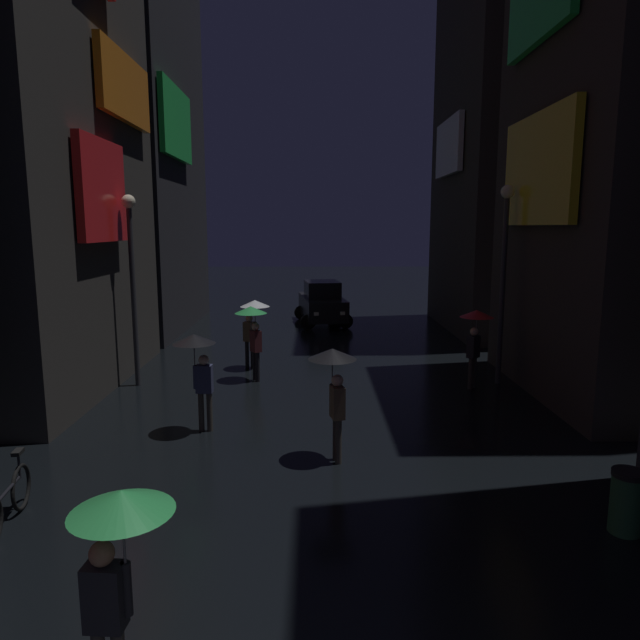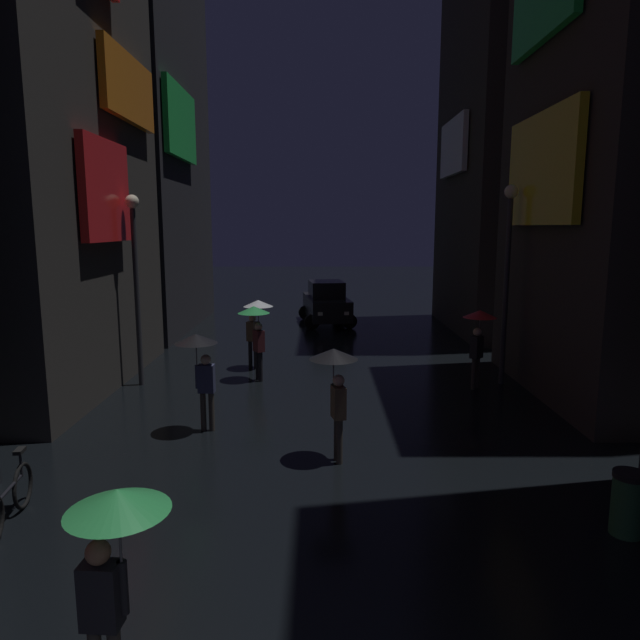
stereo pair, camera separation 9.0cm
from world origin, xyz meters
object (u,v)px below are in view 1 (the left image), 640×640
(pedestrian_far_right_red, at_px, (476,327))
(streetlamp_left_far, at_px, (132,267))
(pedestrian_foreground_right_black, at_px, (334,373))
(pedestrian_midstreet_left_green, at_px, (116,540))
(bicycle_parked_at_storefront, at_px, (7,502))
(pedestrian_near_crossing_green, at_px, (252,322))
(streetlamp_right_far, at_px, (504,261))
(pedestrian_foreground_left_black, at_px, (197,355))
(car_distant, at_px, (322,303))
(pedestrian_midstreet_centre_clear, at_px, (253,315))
(trash_bin, at_px, (626,501))

(pedestrian_far_right_red, height_order, streetlamp_left_far, streetlamp_left_far)
(pedestrian_foreground_right_black, relative_size, streetlamp_left_far, 0.41)
(pedestrian_midstreet_left_green, bearing_deg, bicycle_parked_at_storefront, 130.48)
(pedestrian_foreground_right_black, height_order, pedestrian_near_crossing_green, same)
(pedestrian_near_crossing_green, relative_size, streetlamp_right_far, 0.39)
(pedestrian_near_crossing_green, bearing_deg, pedestrian_foreground_right_black, -69.56)
(bicycle_parked_at_storefront, distance_m, streetlamp_right_far, 12.62)
(pedestrian_foreground_right_black, distance_m, bicycle_parked_at_storefront, 5.53)
(pedestrian_far_right_red, height_order, pedestrian_foreground_left_black, same)
(pedestrian_near_crossing_green, xyz_separation_m, pedestrian_midstreet_left_green, (0.02, -11.24, 0.00))
(pedestrian_foreground_right_black, bearing_deg, bicycle_parked_at_storefront, -153.63)
(pedestrian_near_crossing_green, xyz_separation_m, car_distant, (2.10, 9.50, -0.74))
(pedestrian_near_crossing_green, relative_size, pedestrian_midstreet_centre_clear, 1.00)
(bicycle_parked_at_storefront, height_order, trash_bin, bicycle_parked_at_storefront)
(pedestrian_foreground_left_black, distance_m, streetlamp_left_far, 4.62)
(streetlamp_left_far, bearing_deg, pedestrian_midstreet_centre_clear, 32.35)
(streetlamp_left_far, bearing_deg, pedestrian_foreground_left_black, -56.21)
(bicycle_parked_at_storefront, relative_size, streetlamp_left_far, 0.35)
(pedestrian_foreground_right_black, xyz_separation_m, pedestrian_near_crossing_green, (-2.09, 5.62, 0.00))
(pedestrian_midstreet_centre_clear, xyz_separation_m, streetlamp_right_far, (7.00, -1.78, 1.73))
(streetlamp_left_far, height_order, streetlamp_right_far, streetlamp_right_far)
(car_distant, height_order, trash_bin, car_distant)
(car_distant, bearing_deg, pedestrian_midstreet_centre_clear, -105.38)
(car_distant, xyz_separation_m, streetlamp_left_far, (-5.23, -10.01, 2.33))
(pedestrian_foreground_left_black, height_order, streetlamp_left_far, streetlamp_left_far)
(pedestrian_foreground_right_black, height_order, pedestrian_midstreet_centre_clear, same)
(pedestrian_near_crossing_green, bearing_deg, trash_bin, -53.22)
(pedestrian_near_crossing_green, height_order, car_distant, pedestrian_near_crossing_green)
(streetlamp_right_far, bearing_deg, pedestrian_midstreet_centre_clear, 165.71)
(streetlamp_left_far, distance_m, trash_bin, 12.42)
(pedestrian_near_crossing_green, bearing_deg, pedestrian_midstreet_centre_clear, 95.14)
(pedestrian_near_crossing_green, bearing_deg, streetlamp_left_far, -170.74)
(pedestrian_foreground_right_black, height_order, trash_bin, pedestrian_foreground_right_black)
(pedestrian_midstreet_centre_clear, bearing_deg, trash_bin, -56.87)
(pedestrian_foreground_right_black, xyz_separation_m, pedestrian_foreground_left_black, (-2.81, 1.51, 0.00))
(pedestrian_foreground_right_black, relative_size, pedestrian_midstreet_centre_clear, 1.00)
(pedestrian_near_crossing_green, height_order, streetlamp_left_far, streetlamp_left_far)
(pedestrian_midstreet_left_green, bearing_deg, pedestrian_far_right_red, 59.95)
(bicycle_parked_at_storefront, height_order, streetlamp_left_far, streetlamp_left_far)
(pedestrian_midstreet_left_green, distance_m, pedestrian_far_right_red, 12.07)
(car_distant, distance_m, streetlamp_left_far, 11.53)
(pedestrian_near_crossing_green, bearing_deg, pedestrian_foreground_left_black, -99.85)
(pedestrian_near_crossing_green, bearing_deg, car_distant, 77.51)
(streetlamp_left_far, bearing_deg, trash_bin, -39.80)
(streetlamp_left_far, bearing_deg, pedestrian_near_crossing_green, 9.26)
(pedestrian_midstreet_centre_clear, height_order, bicycle_parked_at_storefront, pedestrian_midstreet_centre_clear)
(streetlamp_right_far, xyz_separation_m, trash_bin, (-0.70, -7.87, -2.93))
(pedestrian_far_right_red, distance_m, pedestrian_midstreet_centre_clear, 6.57)
(bicycle_parked_at_storefront, distance_m, trash_bin, 8.91)
(pedestrian_midstreet_left_green, height_order, pedestrian_foreground_left_black, same)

